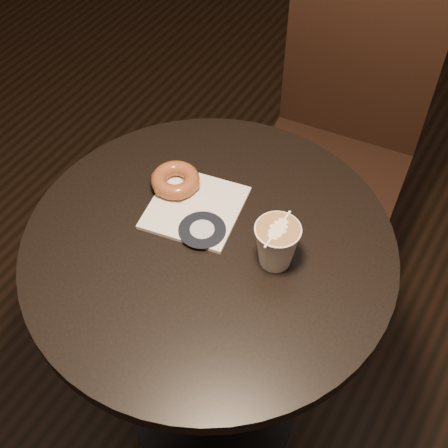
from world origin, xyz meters
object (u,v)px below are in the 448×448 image
at_px(pastry_bag, 195,208).
at_px(latte_cup, 276,245).
at_px(chair, 342,126).
at_px(cafe_table, 211,301).
at_px(doughnut, 175,180).

xyz_separation_m(pastry_bag, latte_cup, (0.19, -0.03, 0.04)).
bearing_deg(chair, latte_cup, -86.20).
distance_m(cafe_table, chair, 0.64).
bearing_deg(pastry_bag, cafe_table, -51.20).
xyz_separation_m(cafe_table, doughnut, (-0.13, 0.08, 0.22)).
distance_m(pastry_bag, doughnut, 0.07).
height_order(cafe_table, latte_cup, latte_cup).
bearing_deg(pastry_bag, chair, 72.02).
xyz_separation_m(chair, latte_cup, (0.11, -0.61, 0.24)).
bearing_deg(cafe_table, chair, 89.04).
bearing_deg(cafe_table, latte_cup, 13.47).
bearing_deg(chair, pastry_bag, -104.30).
height_order(cafe_table, chair, chair).
distance_m(chair, doughnut, 0.61).
bearing_deg(doughnut, cafe_table, -33.06).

